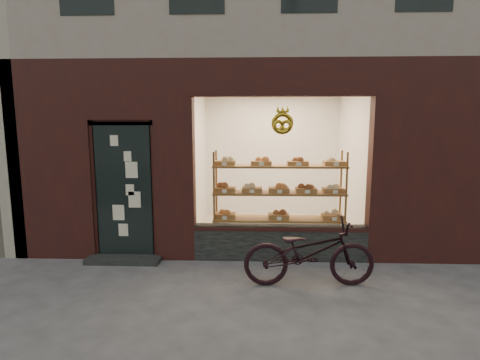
{
  "coord_description": "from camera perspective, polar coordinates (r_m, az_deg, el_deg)",
  "views": [
    {
      "loc": [
        0.03,
        -3.63,
        2.13
      ],
      "look_at": [
        -0.18,
        2.0,
        1.29
      ],
      "focal_mm": 28.0,
      "sensor_mm": 36.0,
      "label": 1
    }
  ],
  "objects": [
    {
      "name": "display_shelf",
      "position": [
        6.32,
        5.92,
        -3.07
      ],
      "size": [
        2.2,
        0.45,
        1.7
      ],
      "color": "brown",
      "rests_on": "ground"
    },
    {
      "name": "ground",
      "position": [
        4.21,
        1.57,
        -21.97
      ],
      "size": [
        90.0,
        90.0,
        0.0
      ],
      "primitive_type": "plane",
      "color": "#4B4B4B"
    },
    {
      "name": "bicycle",
      "position": [
        5.13,
        10.48,
        -10.79
      ],
      "size": [
        1.76,
        0.68,
        0.91
      ],
      "primitive_type": "imported",
      "rotation": [
        0.0,
        0.0,
        1.61
      ],
      "color": "black",
      "rests_on": "ground"
    }
  ]
}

